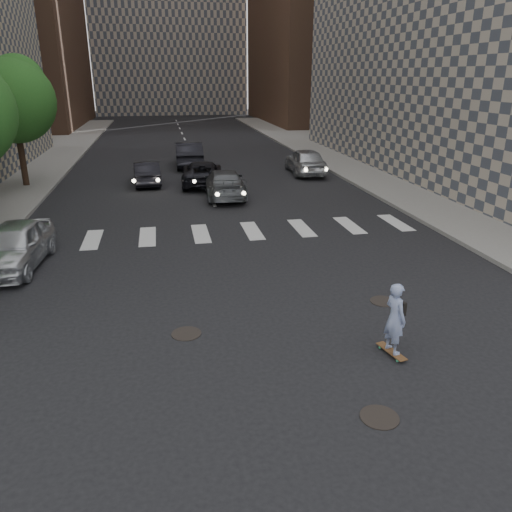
{
  "coord_description": "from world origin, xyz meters",
  "views": [
    {
      "loc": [
        -2.33,
        -9.29,
        5.74
      ],
      "look_at": [
        -0.06,
        2.65,
        1.3
      ],
      "focal_mm": 35.0,
      "sensor_mm": 36.0,
      "label": 1
    }
  ],
  "objects_px": {
    "traffic_car_b": "(224,183)",
    "traffic_car_e": "(189,154)",
    "traffic_car_a": "(147,173)",
    "traffic_car_c": "(202,173)",
    "skateboarder": "(395,318)",
    "traffic_car_d": "(305,161)",
    "silver_sedan": "(14,246)",
    "tree_c": "(14,97)"
  },
  "relations": [
    {
      "from": "traffic_car_b",
      "to": "traffic_car_e",
      "type": "xyz_separation_m",
      "value": [
        -1.17,
        9.13,
        0.12
      ]
    },
    {
      "from": "traffic_car_a",
      "to": "traffic_car_c",
      "type": "xyz_separation_m",
      "value": [
        3.01,
        -0.67,
        0.01
      ]
    },
    {
      "from": "skateboarder",
      "to": "traffic_car_d",
      "type": "distance_m",
      "value": 20.93
    },
    {
      "from": "traffic_car_c",
      "to": "traffic_car_d",
      "type": "relative_size",
      "value": 1.0
    },
    {
      "from": "silver_sedan",
      "to": "traffic_car_b",
      "type": "bearing_deg",
      "value": 52.18
    },
    {
      "from": "skateboarder",
      "to": "traffic_car_a",
      "type": "height_order",
      "value": "skateboarder"
    },
    {
      "from": "silver_sedan",
      "to": "traffic_car_c",
      "type": "height_order",
      "value": "silver_sedan"
    },
    {
      "from": "tree_c",
      "to": "traffic_car_d",
      "type": "distance_m",
      "value": 16.25
    },
    {
      "from": "silver_sedan",
      "to": "tree_c",
      "type": "bearing_deg",
      "value": 106.06
    },
    {
      "from": "traffic_car_d",
      "to": "traffic_car_e",
      "type": "height_order",
      "value": "traffic_car_e"
    },
    {
      "from": "traffic_car_a",
      "to": "traffic_car_d",
      "type": "relative_size",
      "value": 0.83
    },
    {
      "from": "tree_c",
      "to": "silver_sedan",
      "type": "bearing_deg",
      "value": -78.94
    },
    {
      "from": "traffic_car_a",
      "to": "traffic_car_c",
      "type": "bearing_deg",
      "value": 163.69
    },
    {
      "from": "silver_sedan",
      "to": "skateboarder",
      "type": "bearing_deg",
      "value": -32.35
    },
    {
      "from": "traffic_car_c",
      "to": "traffic_car_d",
      "type": "xyz_separation_m",
      "value": [
        6.43,
        2.0,
        0.14
      ]
    },
    {
      "from": "silver_sedan",
      "to": "traffic_car_d",
      "type": "height_order",
      "value": "traffic_car_d"
    },
    {
      "from": "skateboarder",
      "to": "traffic_car_b",
      "type": "relative_size",
      "value": 0.36
    },
    {
      "from": "tree_c",
      "to": "traffic_car_e",
      "type": "bearing_deg",
      "value": 28.47
    },
    {
      "from": "tree_c",
      "to": "silver_sedan",
      "type": "height_order",
      "value": "tree_c"
    },
    {
      "from": "traffic_car_c",
      "to": "traffic_car_e",
      "type": "distance_m",
      "value": 6.01
    },
    {
      "from": "tree_c",
      "to": "skateboarder",
      "type": "xyz_separation_m",
      "value": [
        11.79,
        -19.68,
        -3.77
      ]
    },
    {
      "from": "skateboarder",
      "to": "silver_sedan",
      "type": "height_order",
      "value": "skateboarder"
    },
    {
      "from": "skateboarder",
      "to": "silver_sedan",
      "type": "relative_size",
      "value": 0.4
    },
    {
      "from": "traffic_car_c",
      "to": "traffic_car_e",
      "type": "height_order",
      "value": "traffic_car_e"
    },
    {
      "from": "skateboarder",
      "to": "traffic_car_a",
      "type": "relative_size",
      "value": 0.44
    },
    {
      "from": "traffic_car_b",
      "to": "traffic_car_c",
      "type": "bearing_deg",
      "value": -73.27
    },
    {
      "from": "silver_sedan",
      "to": "traffic_car_e",
      "type": "relative_size",
      "value": 0.86
    },
    {
      "from": "tree_c",
      "to": "traffic_car_c",
      "type": "bearing_deg",
      "value": -6.95
    },
    {
      "from": "traffic_car_c",
      "to": "skateboarder",
      "type": "bearing_deg",
      "value": 102.23
    },
    {
      "from": "tree_c",
      "to": "traffic_car_c",
      "type": "distance_m",
      "value": 10.21
    },
    {
      "from": "silver_sedan",
      "to": "traffic_car_a",
      "type": "bearing_deg",
      "value": 77.3
    },
    {
      "from": "traffic_car_a",
      "to": "traffic_car_b",
      "type": "xyz_separation_m",
      "value": [
        3.82,
        -3.81,
        0.04
      ]
    },
    {
      "from": "traffic_car_d",
      "to": "traffic_car_c",
      "type": "bearing_deg",
      "value": 20.24
    },
    {
      "from": "skateboarder",
      "to": "traffic_car_c",
      "type": "relative_size",
      "value": 0.36
    },
    {
      "from": "traffic_car_a",
      "to": "traffic_car_e",
      "type": "height_order",
      "value": "traffic_car_e"
    },
    {
      "from": "silver_sedan",
      "to": "traffic_car_c",
      "type": "relative_size",
      "value": 0.9
    },
    {
      "from": "traffic_car_e",
      "to": "traffic_car_c",
      "type": "bearing_deg",
      "value": 94.7
    },
    {
      "from": "tree_c",
      "to": "traffic_car_e",
      "type": "height_order",
      "value": "tree_c"
    },
    {
      "from": "traffic_car_b",
      "to": "silver_sedan",
      "type": "bearing_deg",
      "value": 49.41
    },
    {
      "from": "skateboarder",
      "to": "traffic_car_b",
      "type": "distance_m",
      "value": 15.51
    },
    {
      "from": "traffic_car_b",
      "to": "traffic_car_e",
      "type": "height_order",
      "value": "traffic_car_e"
    },
    {
      "from": "traffic_car_a",
      "to": "traffic_car_d",
      "type": "distance_m",
      "value": 9.53
    }
  ]
}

